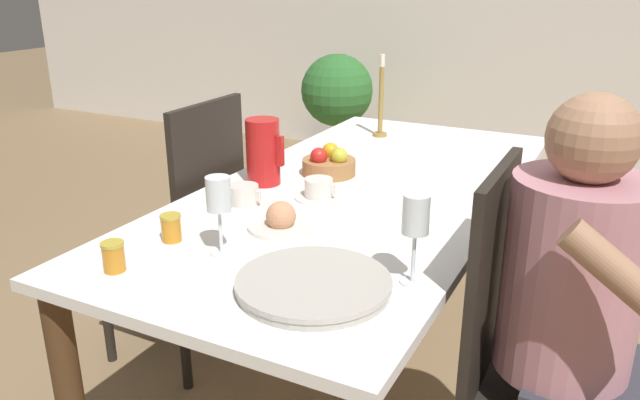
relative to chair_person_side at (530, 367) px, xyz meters
name	(u,v)px	position (x,y,z in m)	size (l,w,h in m)	color
ground_plane	(356,381)	(-0.63, 0.41, -0.53)	(20.00, 20.00, 0.00)	#7F6647
dining_table	(360,215)	(-0.63, 0.41, 0.13)	(0.91, 1.92, 0.76)	white
chair_person_side	(530,367)	(0.00, 0.00, 0.00)	(0.42, 0.42, 1.01)	black
chair_opposite	(188,231)	(-1.26, 0.29, 0.00)	(0.42, 0.42, 1.01)	black
person_seated	(584,311)	(0.10, -0.01, 0.18)	(0.39, 0.41, 1.19)	#33333D
red_pitcher	(263,151)	(-0.93, 0.31, 0.34)	(0.14, 0.11, 0.22)	red
wine_glass_water	(416,219)	(-0.26, -0.14, 0.39)	(0.06, 0.06, 0.21)	white
wine_glass_juice	(219,199)	(-0.73, -0.21, 0.38)	(0.06, 0.06, 0.20)	white
teacup_near_person	(244,197)	(-0.87, 0.10, 0.26)	(0.15, 0.15, 0.06)	silver
teacup_across	(319,190)	(-0.70, 0.26, 0.26)	(0.15, 0.15, 0.06)	silver
serving_tray	(313,285)	(-0.44, -0.28, 0.24)	(0.35, 0.35, 0.03)	#B7B2A8
bread_plate	(281,221)	(-0.68, -0.01, 0.25)	(0.18, 0.18, 0.08)	silver
jam_jar_amber	(113,255)	(-0.90, -0.40, 0.27)	(0.05, 0.05, 0.07)	#C67A1E
jam_jar_red	(171,227)	(-0.90, -0.20, 0.27)	(0.05, 0.05, 0.07)	#C67A1E
fruit_bowl	(329,164)	(-0.78, 0.49, 0.27)	(0.18, 0.18, 0.10)	#9E6B3D
candlestick_tall	(381,105)	(-0.83, 1.07, 0.37)	(0.06, 0.06, 0.34)	olive
potted_plant	(337,95)	(-1.89, 2.84, 0.02)	(0.54, 0.54, 0.85)	#A8603D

